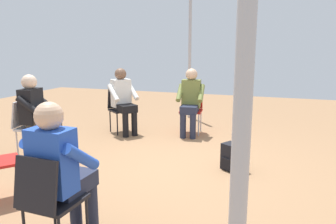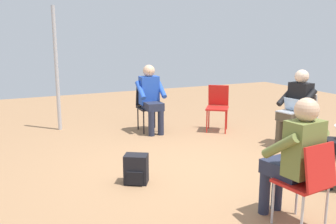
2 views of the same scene
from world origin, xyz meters
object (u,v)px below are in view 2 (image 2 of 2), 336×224
chair_southwest (218,104)px  chair_west (302,115)px  person_in_olive (295,154)px  person_with_laptop (296,104)px  chair_south (148,104)px  backpack_near_laptop_user (136,171)px  chair_north (308,179)px  person_in_blue (151,95)px

chair_southwest → chair_west: (-0.74, 1.37, 0.00)m
person_in_olive → person_with_laptop: bearing=39.8°
chair_south → person_with_laptop: person_with_laptop is taller
chair_south → backpack_near_laptop_user: 2.61m
chair_north → chair_south: 4.05m
chair_north → backpack_near_laptop_user: (1.03, -1.71, -0.34)m
person_in_blue → backpack_near_laptop_user: bearing=65.8°
chair_north → person_in_olive: size_ratio=0.69×
chair_south → backpack_near_laptop_user: chair_south is taller
person_in_olive → backpack_near_laptop_user: person_in_olive is taller
chair_southwest → person_with_laptop: size_ratio=0.69×
person_with_laptop → chair_north: bearing=129.5°
chair_west → person_in_olive: (2.01, 1.94, 0.20)m
chair_north → chair_south: same height
chair_south → person_in_blue: bearing=90.0°
chair_west → person_with_laptop: 0.26m
backpack_near_laptop_user → person_in_blue: bearing=-116.9°
chair_south → person_in_olive: 3.89m
chair_west → chair_south: bearing=35.4°
chair_north → chair_west: (-1.99, -2.11, 0.00)m
person_in_olive → person_in_blue: size_ratio=1.00×
chair_south → chair_west: 2.73m
chair_southwest → chair_north: 3.69m
chair_south → person_in_blue: person_in_blue is taller
chair_south → backpack_near_laptop_user: (1.11, 2.34, -0.34)m
person_in_olive → backpack_near_laptop_user: (1.02, -1.55, -0.54)m
chair_southwest → backpack_near_laptop_user: (2.29, 1.76, -0.34)m
person_with_laptop → backpack_near_laptop_user: size_ratio=3.44×
chair_southwest → chair_west: bearing=155.9°
chair_south → person_in_blue: 0.26m
chair_west → chair_southwest: bearing=19.2°
person_with_laptop → chair_south: bearing=32.4°
chair_west → person_with_laptop: bearing=90.0°
chair_south → person_in_olive: bearing=91.3°
chair_north → person_in_olive: 0.26m
chair_north → chair_west: 2.90m
chair_north → person_in_olive: person_in_olive is taller
chair_north → backpack_near_laptop_user: size_ratio=2.36×
chair_south → person_in_blue: size_ratio=0.69×
person_in_olive → backpack_near_laptop_user: 1.93m
person_with_laptop → person_in_blue: size_ratio=1.00×
person_in_blue → backpack_near_laptop_user: (1.10, 2.17, -0.54)m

